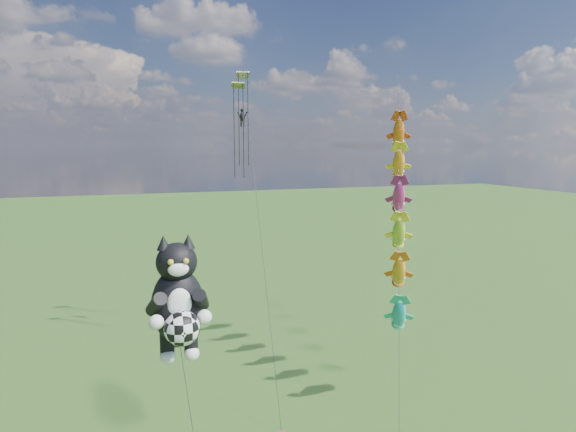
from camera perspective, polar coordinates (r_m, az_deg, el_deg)
name	(u,v)px	position (r m, az deg, el deg)	size (l,w,h in m)	color
cat_kite_rig	(178,300)	(23.24, -12.88, -9.69)	(2.82, 4.33, 12.34)	brown
fish_windsock_rig	(399,215)	(34.58, 12.99, 0.14)	(7.88, 14.00, 20.60)	brown
parafoil_rig	(243,118)	(39.90, -5.36, 11.45)	(2.88, 17.50, 22.92)	brown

